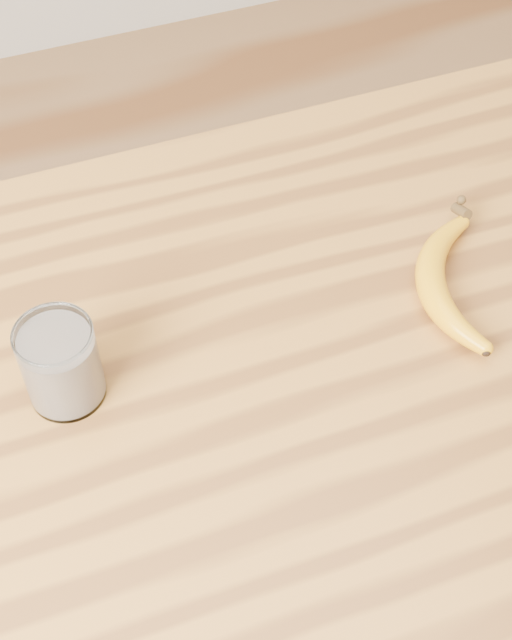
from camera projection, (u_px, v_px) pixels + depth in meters
name	position (u px, v px, depth m)	size (l,w,h in m)	color
table	(211.00, 499.00, 0.91)	(1.20, 0.80, 0.90)	#A46B2B
smoothie_glass	(61.00, 364.00, 0.80)	(0.07, 0.07, 0.09)	white
banana	(430.00, 281.00, 0.90)	(0.09, 0.25, 0.03)	orange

